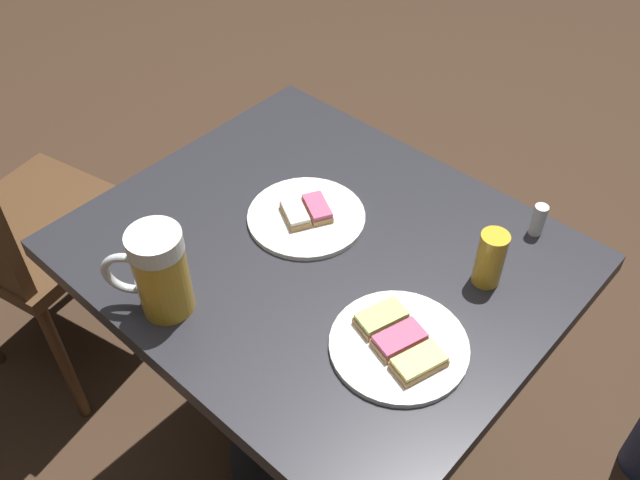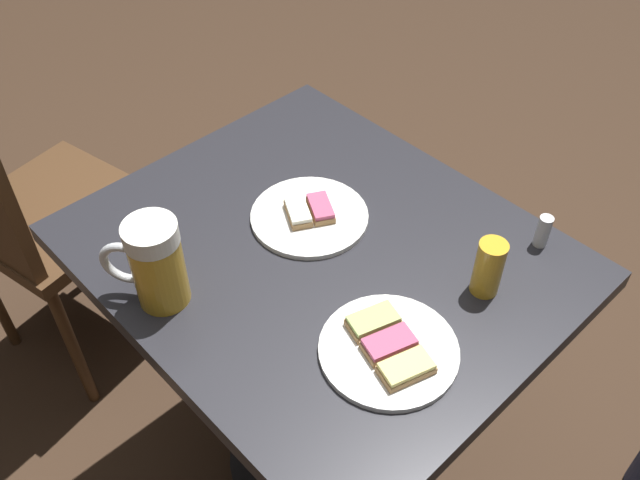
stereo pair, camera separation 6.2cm
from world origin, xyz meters
The scene contains 8 objects.
ground_plane centered at (0.00, 0.00, 0.00)m, with size 6.00×6.00×0.00m, color #382619.
cafe_table centered at (0.00, 0.00, 0.56)m, with size 0.80×0.68×0.72m.
plate_near centered at (0.23, -0.08, 0.73)m, with size 0.21×0.21×0.03m.
plate_far centered at (-0.07, 0.04, 0.73)m, with size 0.21×0.21×0.03m.
beer_mug centered at (-0.09, -0.26, 0.80)m, with size 0.12×0.10×0.16m.
beer_glass_small centered at (0.25, 0.13, 0.77)m, with size 0.05×0.05×0.10m, color gold.
salt_shaker centered at (0.25, 0.28, 0.75)m, with size 0.02×0.02×0.06m, color silver.
cafe_chair centered at (-0.70, -0.26, 0.53)m, with size 0.45×0.45×0.93m.
Camera 2 is at (0.60, -0.57, 1.57)m, focal length 38.68 mm.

